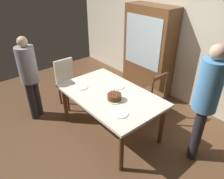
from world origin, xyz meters
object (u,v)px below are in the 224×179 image
at_px(chair_spindle_back, 151,96).
at_px(person_guest, 206,99).
at_px(dining_table, 110,98).
at_px(birthday_cake, 114,97).
at_px(plate_far_side, 118,87).
at_px(plate_near_guest, 120,114).
at_px(person_celebrant, 29,75).
at_px(china_cabinet, 149,51).
at_px(plate_near_celebrant, 81,87).
at_px(chair_upholstered, 68,80).

relative_size(chair_spindle_back, person_guest, 0.54).
bearing_deg(dining_table, birthday_cake, -19.34).
relative_size(plate_far_side, plate_near_guest, 1.00).
bearing_deg(plate_near_guest, person_guest, 49.28).
height_order(plate_near_guest, person_guest, person_guest).
bearing_deg(person_celebrant, chair_spindle_back, 49.81).
relative_size(chair_spindle_back, china_cabinet, 0.50).
xyz_separation_m(birthday_cake, plate_near_celebrant, (-0.65, -0.18, -0.04)).
relative_size(dining_table, plate_near_guest, 7.80).
height_order(plate_near_guest, china_cabinet, china_cabinet).
bearing_deg(chair_upholstered, plate_near_celebrant, -11.42).
height_order(plate_far_side, china_cabinet, china_cabinet).
height_order(plate_far_side, person_guest, person_guest).
bearing_deg(person_celebrant, birthday_cake, 27.61).
distance_m(dining_table, china_cabinet, 1.68).
distance_m(plate_far_side, person_guest, 1.41).
bearing_deg(chair_spindle_back, china_cabinet, 135.95).
xyz_separation_m(chair_spindle_back, china_cabinet, (-0.73, 0.71, 0.49)).
bearing_deg(chair_upholstered, plate_far_side, 15.57).
distance_m(dining_table, person_celebrant, 1.50).
bearing_deg(person_guest, dining_table, -153.78).
height_order(chair_spindle_back, chair_upholstered, same).
relative_size(birthday_cake, person_celebrant, 0.18).
xyz_separation_m(birthday_cake, plate_far_side, (-0.27, 0.30, -0.04)).
xyz_separation_m(plate_near_guest, person_guest, (0.74, 0.86, 0.25)).
bearing_deg(dining_table, chair_spindle_back, 79.52).
relative_size(birthday_cake, china_cabinet, 0.15).
xyz_separation_m(plate_near_celebrant, plate_near_guest, (0.99, 0.00, 0.00)).
distance_m(birthday_cake, person_celebrant, 1.61).
relative_size(dining_table, china_cabinet, 0.90).
height_order(plate_near_guest, person_celebrant, person_celebrant).
bearing_deg(birthday_cake, person_guest, 32.40).
distance_m(person_celebrant, person_guest, 2.88).
bearing_deg(plate_far_side, person_guest, 15.71).
distance_m(dining_table, chair_spindle_back, 0.89).
distance_m(dining_table, plate_near_guest, 0.57).
height_order(plate_near_celebrant, chair_spindle_back, chair_spindle_back).
distance_m(chair_upholstered, china_cabinet, 1.82).
bearing_deg(person_celebrant, plate_far_side, 42.13).
bearing_deg(birthday_cake, plate_near_celebrant, -164.85).
xyz_separation_m(dining_table, plate_near_celebrant, (-0.47, -0.24, 0.09)).
height_order(birthday_cake, person_guest, person_guest).
relative_size(chair_spindle_back, chair_upholstered, 1.00).
bearing_deg(dining_table, plate_near_guest, -25.01).
bearing_deg(plate_near_guest, dining_table, 154.99).
xyz_separation_m(plate_far_side, person_guest, (1.34, 0.38, 0.25)).
xyz_separation_m(birthday_cake, chair_spindle_back, (-0.02, 0.92, -0.35)).
relative_size(plate_far_side, china_cabinet, 0.12).
height_order(dining_table, plate_near_guest, plate_near_guest).
height_order(dining_table, plate_far_side, plate_far_side).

